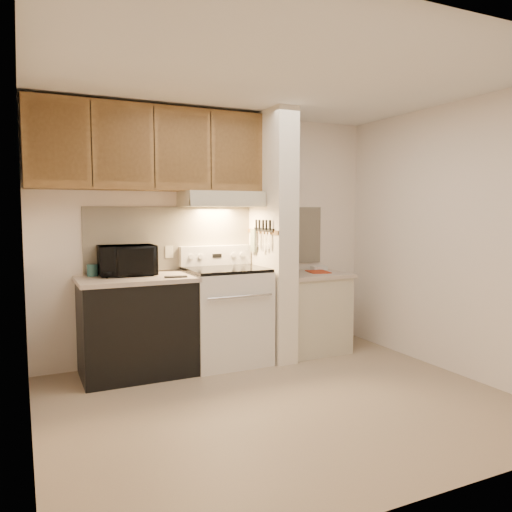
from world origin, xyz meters
TOP-DOWN VIEW (x-y plane):
  - floor at (0.00, 0.00)m, footprint 3.60×3.60m
  - ceiling at (0.00, 0.00)m, footprint 3.60×3.60m
  - wall_back at (0.00, 1.50)m, footprint 3.60×2.50m
  - wall_left at (-1.80, 0.00)m, footprint 0.02×3.00m
  - wall_right at (1.80, 0.00)m, footprint 0.02×3.00m
  - backsplash at (0.00, 1.49)m, footprint 2.60×0.02m
  - range_body at (0.00, 1.16)m, footprint 0.76×0.65m
  - oven_window at (0.00, 0.84)m, footprint 0.50×0.01m
  - oven_handle at (0.00, 0.80)m, footprint 0.65×0.02m
  - cooktop at (0.00, 1.16)m, footprint 0.74×0.64m
  - range_backguard at (0.00, 1.44)m, footprint 0.76×0.08m
  - range_display at (0.00, 1.40)m, footprint 0.10×0.01m
  - range_knob_left_outer at (-0.28, 1.40)m, footprint 0.05×0.02m
  - range_knob_left_inner at (-0.18, 1.40)m, footprint 0.05×0.02m
  - range_knob_right_inner at (0.18, 1.40)m, footprint 0.05×0.02m
  - range_knob_right_outer at (0.28, 1.40)m, footprint 0.05×0.02m
  - dishwasher_front at (-0.88, 1.17)m, footprint 1.00×0.63m
  - left_countertop at (-0.88, 1.17)m, footprint 1.04×0.67m
  - spoon_rest at (-0.56, 0.97)m, footprint 0.21×0.09m
  - teal_jar at (-1.23, 1.39)m, footprint 0.11×0.11m
  - outlet at (-0.48, 1.48)m, footprint 0.08×0.01m
  - microwave at (-0.93, 1.31)m, footprint 0.52×0.36m
  - partition_pillar at (0.51, 1.15)m, footprint 0.22×0.70m
  - pillar_trim at (0.39, 1.15)m, footprint 0.01×0.70m
  - knife_strip at (0.39, 1.10)m, footprint 0.02×0.42m
  - knife_blade_a at (0.38, 0.95)m, footprint 0.01×0.03m
  - knife_handle_a at (0.38, 0.94)m, footprint 0.02×0.02m
  - knife_blade_b at (0.38, 1.02)m, footprint 0.01×0.04m
  - knife_handle_b at (0.38, 1.02)m, footprint 0.02×0.02m
  - knife_blade_c at (0.38, 1.09)m, footprint 0.01×0.04m
  - knife_handle_c at (0.38, 1.09)m, footprint 0.02×0.02m
  - knife_blade_d at (0.38, 1.19)m, footprint 0.01×0.04m
  - knife_handle_d at (0.38, 1.18)m, footprint 0.02×0.02m
  - knife_blade_e at (0.38, 1.26)m, footprint 0.01×0.04m
  - knife_handle_e at (0.38, 1.25)m, footprint 0.02×0.02m
  - oven_mitt at (0.38, 1.32)m, footprint 0.03×0.10m
  - right_cab_base at (0.97, 1.15)m, footprint 0.70×0.60m
  - right_countertop at (0.97, 1.15)m, footprint 0.74×0.64m
  - red_folder at (1.07, 1.16)m, footprint 0.26×0.32m
  - white_box at (1.19, 1.33)m, footprint 0.17×0.12m
  - range_hood at (0.00, 1.28)m, footprint 0.78×0.44m
  - hood_lip at (0.00, 1.07)m, footprint 0.78×0.04m
  - upper_cabinets at (-0.69, 1.32)m, footprint 2.18×0.33m
  - cab_door_a at (-1.51, 1.17)m, footprint 0.46×0.01m
  - cab_gap_a at (-1.23, 1.16)m, footprint 0.01×0.01m
  - cab_door_b at (-0.96, 1.17)m, footprint 0.46×0.01m
  - cab_gap_b at (-0.69, 1.16)m, footprint 0.01×0.01m
  - cab_door_c at (-0.42, 1.17)m, footprint 0.46×0.01m
  - cab_gap_c at (-0.14, 1.16)m, footprint 0.01×0.01m
  - cab_door_d at (0.13, 1.17)m, footprint 0.46×0.01m

SIDE VIEW (x-z plane):
  - floor at x=0.00m, z-range 0.00..0.00m
  - right_cab_base at x=0.97m, z-range 0.00..0.81m
  - dishwasher_front at x=-0.88m, z-range 0.00..0.87m
  - range_body at x=0.00m, z-range 0.00..0.92m
  - oven_window at x=0.00m, z-range 0.35..0.65m
  - oven_handle at x=0.00m, z-range 0.71..0.73m
  - right_countertop at x=0.97m, z-range 0.81..0.85m
  - red_folder at x=1.07m, z-range 0.85..0.86m
  - white_box at x=1.19m, z-range 0.85..0.89m
  - left_countertop at x=-0.88m, z-range 0.87..0.91m
  - spoon_rest at x=-0.56m, z-range 0.91..0.92m
  - cooktop at x=0.00m, z-range 0.92..0.95m
  - teal_jar at x=-1.23m, z-range 0.91..1.02m
  - range_backguard at x=0.00m, z-range 0.95..1.15m
  - range_display at x=0.00m, z-range 1.03..1.07m
  - range_knob_left_outer at x=-0.28m, z-range 1.03..1.07m
  - range_knob_left_inner at x=-0.18m, z-range 1.03..1.07m
  - range_knob_right_inner at x=0.18m, z-range 1.03..1.07m
  - range_knob_right_outer at x=0.28m, z-range 1.03..1.07m
  - microwave at x=-0.93m, z-range 0.91..1.19m
  - outlet at x=-0.48m, z-range 1.04..1.16m
  - oven_mitt at x=0.38m, z-range 1.08..1.32m
  - knife_blade_c at x=0.38m, z-range 1.10..1.30m
  - knife_blade_b at x=0.38m, z-range 1.12..1.30m
  - knife_blade_e at x=0.38m, z-range 1.12..1.30m
  - knife_blade_a at x=0.38m, z-range 1.14..1.30m
  - knife_blade_d at x=0.38m, z-range 1.14..1.30m
  - backsplash at x=0.00m, z-range 0.92..1.55m
  - wall_back at x=0.00m, z-range 1.24..1.26m
  - wall_left at x=-1.80m, z-range 0.00..2.50m
  - wall_right at x=1.80m, z-range 0.00..2.50m
  - partition_pillar at x=0.51m, z-range 0.00..2.50m
  - pillar_trim at x=0.39m, z-range 1.28..1.32m
  - knife_strip at x=0.39m, z-range 1.30..1.34m
  - knife_handle_a at x=0.38m, z-range 1.32..1.42m
  - knife_handle_b at x=0.38m, z-range 1.32..1.42m
  - knife_handle_c at x=0.38m, z-range 1.32..1.42m
  - knife_handle_d at x=0.38m, z-range 1.32..1.42m
  - knife_handle_e at x=0.38m, z-range 1.32..1.42m
  - hood_lip at x=0.00m, z-range 1.55..1.61m
  - range_hood at x=0.00m, z-range 1.55..1.70m
  - upper_cabinets at x=-0.69m, z-range 1.70..2.47m
  - cab_door_a at x=-1.51m, z-range 1.77..2.40m
  - cab_gap_a at x=-1.23m, z-range 1.72..2.45m
  - cab_door_b at x=-0.96m, z-range 1.77..2.40m
  - cab_gap_b at x=-0.69m, z-range 1.72..2.45m
  - cab_door_c at x=-0.42m, z-range 1.77..2.40m
  - cab_gap_c at x=-0.14m, z-range 1.72..2.45m
  - cab_door_d at x=0.13m, z-range 1.77..2.40m
  - ceiling at x=0.00m, z-range 2.50..2.50m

